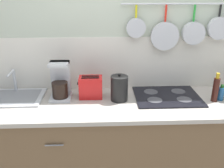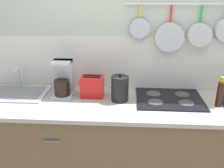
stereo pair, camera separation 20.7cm
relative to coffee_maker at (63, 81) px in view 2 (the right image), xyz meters
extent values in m
cube|color=#B2BCA8|center=(0.73, 0.24, 0.24)|extent=(7.20, 0.06, 2.60)
cube|color=silver|center=(0.73, 0.24, 0.11)|extent=(7.20, 0.07, 0.50)
cylinder|color=#B7BABF|center=(1.21, 0.19, 0.65)|extent=(1.34, 0.02, 0.02)
cylinder|color=gold|center=(0.67, 0.19, 0.59)|extent=(0.02, 0.02, 0.11)
cylinder|color=#B7BABF|center=(0.67, 0.17, 0.45)|extent=(0.17, 0.04, 0.17)
cylinder|color=red|center=(0.94, 0.19, 0.57)|extent=(0.02, 0.02, 0.14)
cylinder|color=#B7BABF|center=(0.94, 0.17, 0.37)|extent=(0.25, 0.04, 0.25)
cylinder|color=green|center=(1.19, 0.19, 0.57)|extent=(0.02, 0.02, 0.14)
cylinder|color=#B7BABF|center=(1.19, 0.16, 0.40)|extent=(0.20, 0.06, 0.20)
cube|color=brown|center=(0.73, -0.13, -0.62)|extent=(2.93, 0.63, 0.89)
cylinder|color=slate|center=(-0.01, -0.45, -0.33)|extent=(0.14, 0.01, 0.01)
cube|color=#A59E93|center=(0.73, -0.13, -0.15)|extent=(2.97, 0.67, 0.03)
cube|color=#B7BABF|center=(-0.44, -0.01, -0.13)|extent=(0.56, 0.39, 0.01)
cube|color=slate|center=(-0.44, -0.01, -0.12)|extent=(0.47, 0.31, 0.00)
cylinder|color=#B7BABF|center=(-0.44, 0.13, -0.02)|extent=(0.03, 0.03, 0.22)
cylinder|color=#B7BABF|center=(-0.44, 0.06, 0.08)|extent=(0.02, 0.16, 0.02)
cube|color=#B7BABF|center=(0.00, -0.03, -0.12)|extent=(0.18, 0.20, 0.02)
cube|color=#B7BABF|center=(0.00, 0.04, 0.03)|extent=(0.16, 0.07, 0.32)
cylinder|color=black|center=(0.00, -0.05, -0.04)|extent=(0.14, 0.14, 0.14)
cube|color=#B7BABF|center=(0.00, 0.00, 0.18)|extent=(0.16, 0.15, 0.02)
cube|color=red|center=(0.26, -0.01, -0.04)|extent=(0.20, 0.14, 0.19)
cube|color=black|center=(0.26, -0.04, 0.06)|extent=(0.15, 0.02, 0.00)
cube|color=black|center=(0.26, 0.01, 0.06)|extent=(0.15, 0.02, 0.00)
cube|color=black|center=(0.16, -0.01, 0.00)|extent=(0.02, 0.02, 0.02)
cylinder|color=black|center=(0.51, -0.08, -0.02)|extent=(0.15, 0.15, 0.22)
sphere|color=black|center=(0.51, -0.08, 0.10)|extent=(0.02, 0.02, 0.02)
cube|color=black|center=(0.95, -0.04, -0.13)|extent=(0.58, 0.46, 0.01)
cylinder|color=#38383D|center=(0.82, -0.13, -0.12)|extent=(0.13, 0.13, 0.00)
cylinder|color=#38383D|center=(1.08, -0.13, -0.12)|extent=(0.13, 0.13, 0.00)
cylinder|color=#38383D|center=(0.82, 0.05, -0.12)|extent=(0.13, 0.13, 0.00)
cylinder|color=#38383D|center=(1.08, 0.05, -0.12)|extent=(0.13, 0.13, 0.00)
cylinder|color=#33140F|center=(1.33, -0.14, -0.03)|extent=(0.05, 0.05, 0.21)
cylinder|color=#B28C19|center=(1.33, -0.14, 0.10)|extent=(0.03, 0.03, 0.05)
camera|label=1|loc=(0.36, -2.06, 0.80)|focal=40.00mm
camera|label=2|loc=(0.57, -2.06, 0.80)|focal=40.00mm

